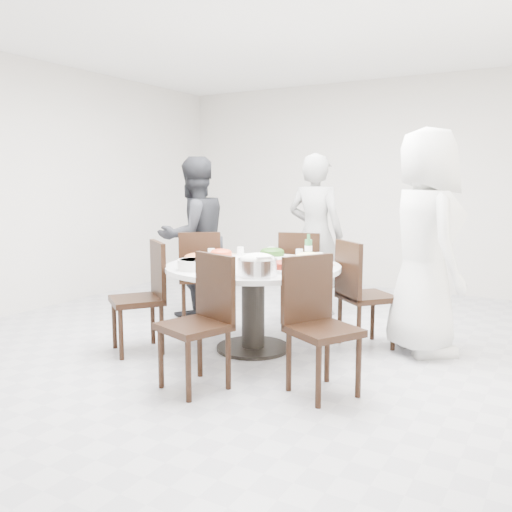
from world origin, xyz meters
The scene contains 24 objects.
floor centered at (0.00, 0.00, 0.00)m, with size 6.00×6.00×0.01m, color #B1B1B6.
ceiling centered at (0.00, 0.00, 2.80)m, with size 6.00×6.00×0.01m, color white.
wall_back centered at (0.00, 3.00, 1.40)m, with size 6.00×0.01×2.80m, color silver.
wall_left centered at (-3.00, 0.00, 1.40)m, with size 0.01×6.00×2.80m, color silver.
dining_table centered at (-0.08, -0.27, 0.38)m, with size 1.50×1.50×0.75m, color white.
chair_ne centered at (0.74, 0.30, 0.47)m, with size 0.42×0.42×0.95m, color black.
chair_n centered at (-0.13, 0.82, 0.47)m, with size 0.42×0.42×0.95m, color black.
chair_nw centered at (-1.08, 0.32, 0.47)m, with size 0.42×0.42×0.95m, color black.
chair_sw centered at (-0.91, -0.82, 0.47)m, with size 0.42×0.42×0.95m, color black.
chair_s centered at (0.02, -1.26, 0.47)m, with size 0.42×0.42×0.95m, color black.
chair_se centered at (0.84, -0.89, 0.47)m, with size 0.42×0.42×0.95m, color black.
diner_right centered at (1.20, 0.41, 0.95)m, with size 0.93×0.61×1.90m, color silver.
diner_middle centered at (-0.16, 1.20, 0.88)m, with size 0.64×0.42×1.75m, color black.
diner_left centered at (-1.27, 0.47, 0.86)m, with size 0.84×0.65×1.72m, color black.
dish_greens centered at (-0.13, 0.16, 0.79)m, with size 0.29×0.29×0.07m, color white.
dish_pale centered at (0.29, 0.05, 0.79)m, with size 0.28×0.28×0.08m, color white.
dish_orange centered at (-0.51, -0.13, 0.78)m, with size 0.26×0.26×0.07m, color white.
dish_redbrown centered at (0.33, -0.44, 0.79)m, with size 0.28×0.28×0.07m, color white.
dish_tofu centered at (-0.51, -0.49, 0.79)m, with size 0.29×0.29×0.08m, color white.
rice_bowl centered at (0.22, -0.72, 0.81)m, with size 0.30×0.30×0.13m, color silver.
soup_bowl centered at (-0.36, -0.73, 0.79)m, with size 0.27×0.27×0.08m, color white.
beverage_bottle centered at (0.19, 0.27, 0.87)m, with size 0.07×0.07×0.23m, color #2B6D3A.
tea_cups centered at (-0.09, 0.36, 0.79)m, with size 0.07×0.07×0.08m, color white.
chopsticks centered at (-0.11, 0.36, 0.76)m, with size 0.24×0.04×0.01m, color tan, non-canonical shape.
Camera 1 is at (2.25, -4.22, 1.47)m, focal length 38.00 mm.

